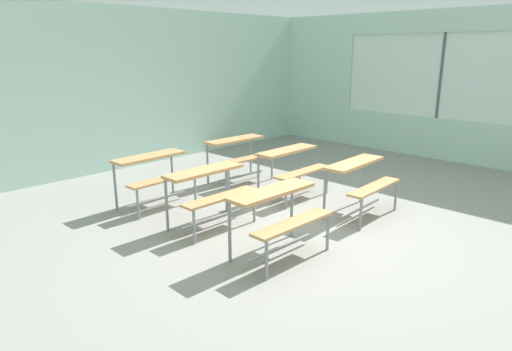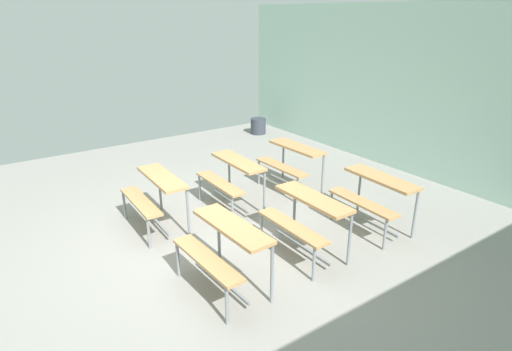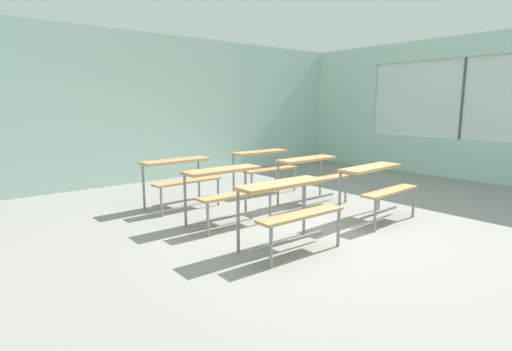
% 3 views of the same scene
% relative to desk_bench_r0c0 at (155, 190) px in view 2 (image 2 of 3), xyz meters
% --- Properties ---
extents(ground, '(10.00, 9.00, 0.05)m').
position_rel_desk_bench_r0c0_xyz_m(ground, '(0.81, 0.25, -0.59)').
color(ground, gray).
extents(wall_back, '(10.00, 0.12, 3.00)m').
position_rel_desk_bench_r0c0_xyz_m(wall_back, '(0.81, 4.75, 0.94)').
color(wall_back, silver).
rests_on(wall_back, ground).
extents(desk_bench_r0c0, '(1.12, 0.62, 0.74)m').
position_rel_desk_bench_r0c0_xyz_m(desk_bench_r0c0, '(0.00, 0.00, 0.00)').
color(desk_bench_r0c0, tan).
rests_on(desk_bench_r0c0, ground).
extents(desk_bench_r0c1, '(1.12, 0.63, 0.74)m').
position_rel_desk_bench_r0c0_xyz_m(desk_bench_r0c1, '(1.75, 0.05, 0.00)').
color(desk_bench_r0c1, tan).
rests_on(desk_bench_r0c1, ground).
extents(desk_bench_r1c0, '(1.11, 0.60, 0.74)m').
position_rel_desk_bench_r0c0_xyz_m(desk_bench_r1c0, '(0.04, 1.21, 0.00)').
color(desk_bench_r1c0, tan).
rests_on(desk_bench_r1c0, ground).
extents(desk_bench_r1c1, '(1.10, 0.59, 0.74)m').
position_rel_desk_bench_r0c0_xyz_m(desk_bench_r1c1, '(1.71, 1.22, 0.00)').
color(desk_bench_r1c1, tan).
rests_on(desk_bench_r1c1, ground).
extents(desk_bench_r2c0, '(1.12, 0.62, 0.74)m').
position_rel_desk_bench_r0c0_xyz_m(desk_bench_r2c0, '(-0.00, 2.40, 0.00)').
color(desk_bench_r2c0, tan).
rests_on(desk_bench_r2c0, ground).
extents(desk_bench_r2c1, '(1.12, 0.63, 0.74)m').
position_rel_desk_bench_r0c0_xyz_m(desk_bench_r2c1, '(1.73, 2.43, 0.00)').
color(desk_bench_r2c1, tan).
rests_on(desk_bench_r2c1, ground).
extents(trash_bin, '(0.37, 0.37, 0.38)m').
position_rel_desk_bench_r0c0_xyz_m(trash_bin, '(-3.20, 3.98, -0.37)').
color(trash_bin, '#333842').
rests_on(trash_bin, ground).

